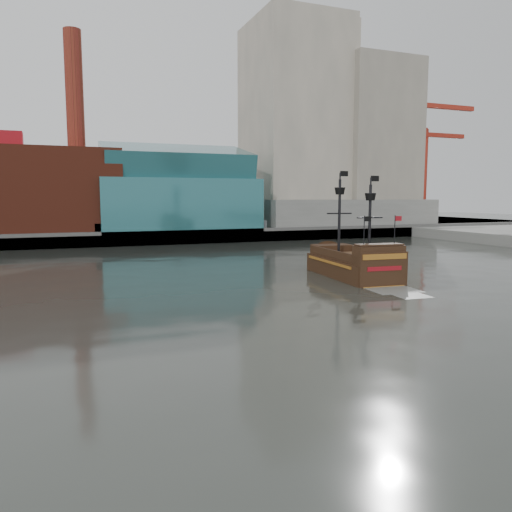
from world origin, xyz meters
name	(u,v)px	position (x,y,z in m)	size (l,w,h in m)	color
ground	(271,340)	(0.00, 0.00, 0.00)	(400.00, 400.00, 0.00)	#242622
promenade_far	(114,230)	(0.00, 92.00, 1.00)	(220.00, 60.00, 2.00)	slate
seawall	(131,239)	(0.00, 62.50, 1.30)	(220.00, 1.00, 2.60)	#4C4C49
skyline	(139,122)	(5.21, 84.56, 24.55)	(149.00, 45.00, 62.00)	brown
crane_a	(422,157)	(78.63, 82.00, 19.11)	(22.50, 4.00, 32.25)	slate
crane_b	(425,173)	(88.23, 92.00, 15.57)	(19.10, 4.00, 26.25)	slate
pirate_ship	(353,267)	(17.57, 18.68, 1.10)	(6.20, 16.61, 12.19)	black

